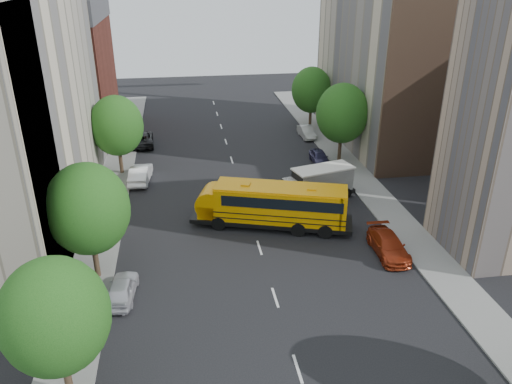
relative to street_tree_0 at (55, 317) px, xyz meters
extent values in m
plane|color=black|center=(11.00, 14.00, -4.64)|extent=(120.00, 120.00, 0.00)
cube|color=slate|center=(-0.50, 19.00, -4.58)|extent=(3.00, 80.00, 0.12)
cube|color=slate|center=(22.50, 19.00, -4.58)|extent=(3.00, 80.00, 0.12)
cube|color=silver|center=(11.00, 24.00, -4.64)|extent=(0.15, 64.00, 0.01)
cube|color=beige|center=(-7.00, 20.00, 5.36)|extent=(10.00, 26.00, 20.00)
cube|color=maroon|center=(-7.00, 42.00, 1.86)|extent=(10.00, 15.00, 13.00)
cube|color=beige|center=(29.00, 34.00, 4.36)|extent=(10.00, 22.00, 18.00)
cube|color=brown|center=(29.00, 23.00, 4.36)|extent=(10.10, 0.30, 18.00)
cylinder|color=#38281C|center=(0.00, 0.00, -3.29)|extent=(0.36, 0.36, 2.70)
ellipsoid|color=#154312|center=(0.00, 0.00, 0.01)|extent=(4.80, 4.80, 5.52)
cylinder|color=#38281C|center=(0.00, 10.00, -3.20)|extent=(0.36, 0.36, 2.88)
ellipsoid|color=#154312|center=(0.00, 10.00, 0.32)|extent=(5.12, 5.12, 5.89)
cylinder|color=#38281C|center=(0.00, 28.00, -3.24)|extent=(0.36, 0.36, 2.81)
ellipsoid|color=#154312|center=(0.00, 28.00, 0.20)|extent=(4.99, 4.99, 5.74)
cylinder|color=#38281C|center=(22.00, 28.00, -3.16)|extent=(0.36, 0.36, 2.95)
ellipsoid|color=#154312|center=(22.00, 28.00, 0.44)|extent=(5.25, 5.25, 6.04)
cylinder|color=#38281C|center=(22.00, 40.00, -3.27)|extent=(0.36, 0.36, 2.74)
ellipsoid|color=#154312|center=(22.00, 40.00, 0.07)|extent=(4.86, 4.86, 5.59)
cube|color=black|center=(12.44, 15.10, -4.04)|extent=(12.60, 6.47, 0.33)
cube|color=orange|center=(13.18, 14.86, -2.60)|extent=(10.28, 5.67, 2.53)
cube|color=orange|center=(7.62, 16.66, -3.37)|extent=(2.67, 3.02, 1.10)
cube|color=black|center=(8.73, 16.31, -2.05)|extent=(1.30, 2.58, 1.32)
cube|color=orange|center=(13.18, 14.86, -1.31)|extent=(10.21, 5.46, 0.15)
cube|color=black|center=(13.39, 14.80, -2.05)|extent=(9.46, 5.47, 0.83)
cube|color=black|center=(13.18, 14.86, -3.48)|extent=(10.30, 5.74, 0.07)
cube|color=black|center=(13.18, 14.86, -3.04)|extent=(10.30, 5.74, 0.07)
cube|color=orange|center=(17.95, 13.32, -2.60)|extent=(1.01, 2.67, 2.53)
cube|color=orange|center=(10.35, 15.78, -1.20)|extent=(0.83, 0.83, 0.11)
cube|color=orange|center=(15.59, 14.08, -1.20)|extent=(0.83, 0.83, 0.11)
cylinder|color=orange|center=(7.62, 16.66, -2.82)|extent=(2.98, 3.12, 2.31)
cylinder|color=red|center=(8.63, 14.77, -2.99)|extent=(0.54, 0.21, 0.55)
cylinder|color=black|center=(7.93, 15.12, -4.09)|extent=(1.15, 0.65, 1.10)
cylinder|color=black|center=(8.78, 17.74, -4.09)|extent=(1.15, 0.65, 1.10)
cylinder|color=black|center=(14.33, 13.05, -4.09)|extent=(1.15, 0.65, 1.10)
cylinder|color=black|center=(15.17, 15.67, -4.09)|extent=(1.15, 0.65, 1.10)
cylinder|color=black|center=(16.42, 12.37, -4.09)|extent=(1.15, 0.65, 1.10)
cylinder|color=black|center=(17.27, 14.99, -4.09)|extent=(1.15, 0.65, 1.10)
cube|color=black|center=(17.30, 19.51, -4.10)|extent=(6.87, 3.79, 0.33)
cube|color=silver|center=(17.82, 19.65, -2.95)|extent=(5.37, 3.29, 1.96)
cube|color=silver|center=(14.98, 18.89, -3.28)|extent=(2.01, 2.39, 1.31)
cube|color=silver|center=(17.82, 19.65, -1.92)|extent=(5.61, 3.45, 0.13)
cylinder|color=black|center=(15.26, 17.84, -4.18)|extent=(0.95, 0.50, 0.91)
cylinder|color=black|center=(14.70, 19.95, -4.18)|extent=(0.95, 0.50, 0.91)
cylinder|color=black|center=(17.79, 18.52, -4.18)|extent=(0.95, 0.50, 0.91)
cylinder|color=black|center=(17.22, 20.62, -4.18)|extent=(0.95, 0.50, 0.91)
cylinder|color=black|center=(20.10, 19.14, -4.18)|extent=(0.95, 0.50, 0.91)
cylinder|color=black|center=(19.54, 21.24, -4.18)|extent=(0.95, 0.50, 0.91)
imported|color=#BCBBC2|center=(1.78, 7.42, -3.96)|extent=(1.97, 4.11, 1.35)
imported|color=white|center=(1.94, 25.65, -3.84)|extent=(2.12, 4.98, 1.60)
imported|color=black|center=(1.51, 36.30, -3.88)|extent=(2.83, 5.63, 1.53)
imported|color=maroon|center=(19.80, 9.77, -3.93)|extent=(2.11, 4.92, 1.41)
imported|color=#322F52|center=(19.80, 27.73, -3.99)|extent=(1.62, 3.87, 1.31)
imported|color=#A2A49E|center=(20.60, 36.14, -3.98)|extent=(1.55, 4.05, 1.32)
camera|label=1|loc=(5.94, -18.63, 13.94)|focal=35.00mm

